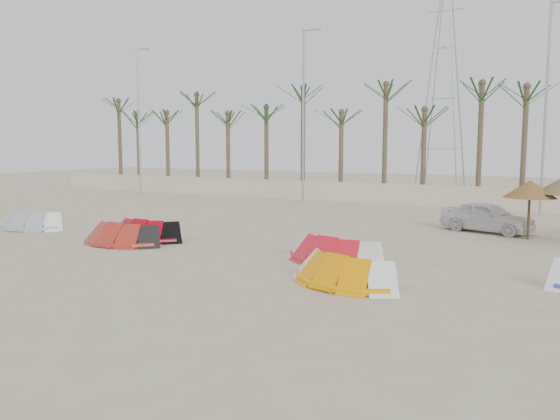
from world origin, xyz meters
The scene contains 14 objects.
ground centered at (0.00, 0.00, 0.00)m, with size 120.00×120.00×0.00m, color beige.
boundary_wall centered at (0.00, 22.00, 0.65)m, with size 60.00×0.30×1.30m, color beige.
palm_line centered at (0.67, 23.50, 6.44)m, with size 52.00×4.00×7.70m.
lamp_a centered at (-19.96, 20.00, 5.77)m, with size 1.25×0.14×11.00m.
lamp_b centered at (-5.96, 20.00, 5.77)m, with size 1.25×0.14×11.00m.
lamp_c centered at (8.04, 20.00, 5.77)m, with size 1.25×0.14×11.00m.
pylon centered at (1.00, 28.00, 0.00)m, with size 3.00×3.00×14.00m, color #A5A8AD, non-canonical shape.
kite_grey centered at (-11.57, 4.20, 0.42)m, with size 3.50×2.06×0.90m.
kite_red_left centered at (-5.26, 3.42, 0.42)m, with size 3.48×1.60×0.90m.
kite_red_mid centered at (-5.08, 4.49, 0.42)m, with size 3.37×1.71×0.90m.
kite_red_right centered at (3.02, 4.28, 0.42)m, with size 3.76×2.19×0.90m.
kite_orange centered at (4.36, 1.76, 0.42)m, with size 3.56×2.27×0.90m.
parasol_mid centered at (8.06, 11.69, 2.00)m, with size 2.01×2.01×2.36m.
car centered at (6.36, 12.86, 0.66)m, with size 1.56×3.87×1.32m, color silver.
Camera 1 is at (9.73, -11.71, 3.66)m, focal length 35.00 mm.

